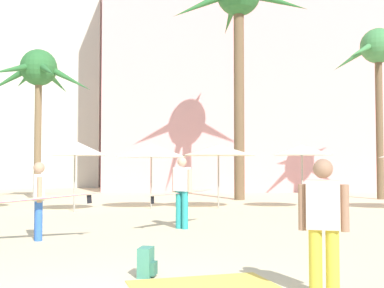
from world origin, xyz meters
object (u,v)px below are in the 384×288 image
Objects in this scene: person_far_right at (182,190)px; person_mid_center at (324,221)px; palm_tree_far_left at (239,13)px; cafe_umbrella_5 at (302,150)px; cafe_umbrella_3 at (218,150)px; palm_tree_center at (38,75)px; backpack at (146,263)px; cafe_umbrella_7 at (151,151)px; cafe_umbrella_4 at (75,148)px; beach_towel at (202,284)px; palm_tree_right at (378,56)px; person_near_left at (37,198)px.

person_far_right is 1.42× the size of person_mid_center.
palm_tree_far_left is 4.57× the size of cafe_umbrella_5.
palm_tree_center is at bearing 149.64° from cafe_umbrella_3.
backpack is (5.45, -15.79, -5.56)m from palm_tree_center.
cafe_umbrella_7 is (5.30, -4.48, -3.60)m from palm_tree_center.
palm_tree_far_left reaches higher than person_mid_center.
cafe_umbrella_4 is at bearing -139.84° from palm_tree_far_left.
beach_towel is (-4.74, -11.52, -2.18)m from cafe_umbrella_5.
palm_tree_far_left is 4.02× the size of cafe_umbrella_3.
palm_tree_right is 19.73× the size of backpack.
palm_tree_far_left reaches higher than person_far_right.
palm_tree_right is 8.59m from cafe_umbrella_5.
cafe_umbrella_5 reaches higher than person_near_left.
palm_tree_right is at bearing 58.71° from beach_towel.
palm_tree_right reaches higher than palm_tree_center.
cafe_umbrella_3 is 6.07m from person_far_right.
palm_tree_right is 3.35× the size of cafe_umbrella_4.
palm_tree_far_left is 19.01m from beach_towel.
cafe_umbrella_7 reaches higher than cafe_umbrella_5.
cafe_umbrella_5 reaches higher than person_mid_center.
palm_tree_far_left is 9.17m from cafe_umbrella_7.
person_near_left and person_mid_center have the same top height.
person_near_left is (-2.26, -7.78, -1.26)m from cafe_umbrella_7.
cafe_umbrella_5 is at bearing -153.62° from person_near_left.
cafe_umbrella_3 is at bearing 10.09° from cafe_umbrella_4.
cafe_umbrella_7 is (-10.88, -4.59, -4.74)m from palm_tree_right.
palm_tree_center reaches higher than cafe_umbrella_3.
palm_tree_center is 2.56× the size of cafe_umbrella_3.
cafe_umbrella_3 is 6.47× the size of backpack.
beach_towel is (-9.98, -16.42, -6.90)m from palm_tree_right.
palm_tree_right is 20.42m from beach_towel.
cafe_umbrella_7 is at bearing 177.85° from cafe_umbrella_3.
palm_tree_far_left is 7.12m from palm_tree_right.
person_far_right is (6.19, -10.29, -4.80)m from palm_tree_center.
cafe_umbrella_7 reaches higher than backpack.
palm_tree_center is 2.81× the size of cafe_umbrella_4.
person_far_right is at bearing -53.61° from cafe_umbrella_4.
person_mid_center is at bearing -79.51° from cafe_umbrella_7.
backpack is (-2.36, -11.22, -1.98)m from cafe_umbrella_3.
palm_tree_center is at bearing 115.76° from cafe_umbrella_4.
palm_tree_center is 3.68× the size of beach_towel.
cafe_umbrella_4 is 0.90× the size of person_near_left.
cafe_umbrella_3 is at bearing -30.36° from palm_tree_center.
palm_tree_far_left reaches higher than person_near_left.
palm_tree_center is 2.52× the size of person_near_left.
cafe_umbrella_3 is at bearing 176.03° from cafe_umbrella_5.
backpack is 2.60m from person_mid_center.
person_mid_center is at bearing -127.00° from person_far_right.
backpack is (2.80, -10.30, -2.02)m from cafe_umbrella_4.
palm_tree_right reaches higher than cafe_umbrella_4.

